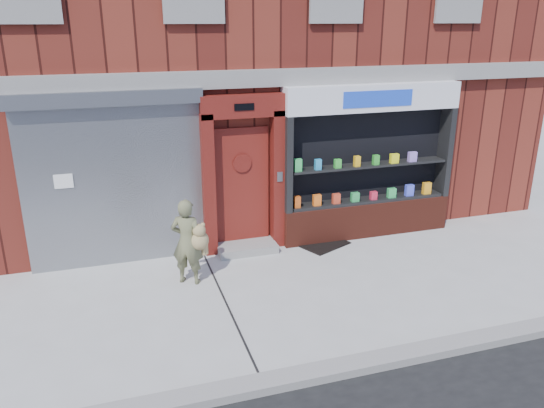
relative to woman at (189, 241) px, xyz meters
name	(u,v)px	position (x,y,z in m)	size (l,w,h in m)	color
ground	(318,287)	(1.95, -0.80, -0.73)	(80.00, 80.00, 0.00)	#9E9E99
curb	(383,360)	(1.95, -2.95, -0.67)	(60.00, 0.30, 0.12)	gray
building	(228,25)	(1.95, 5.19, 3.27)	(12.00, 8.16, 8.00)	#501812
shutter_bay	(113,170)	(-1.05, 1.13, 0.99)	(3.10, 0.30, 3.04)	gray
red_door_bay	(243,174)	(1.20, 1.06, 0.73)	(1.52, 0.58, 2.90)	#54120E
pharmacy_bay	(368,169)	(3.69, 1.01, 0.64)	(3.50, 0.41, 3.00)	#5E2216
woman	(189,241)	(0.00, 0.00, 0.00)	(0.66, 0.55, 1.44)	#656543
doormat	(324,244)	(2.70, 0.75, -0.72)	(0.89, 0.62, 0.02)	black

